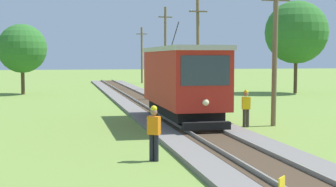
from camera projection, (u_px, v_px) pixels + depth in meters
The scene contains 9 objects.
red_tram at pixel (182, 80), 23.97m from camera, with size 2.60×8.54×4.79m.
utility_pole_near_tram at pixel (275, 53), 23.30m from camera, with size 1.40×0.35×6.85m.
utility_pole_mid at pixel (198, 49), 36.59m from camera, with size 1.40×0.60×7.66m.
utility_pole_far at pixel (165, 48), 48.37m from camera, with size 1.40×0.33×8.30m.
utility_pole_distant at pixel (142, 55), 62.94m from camera, with size 1.40×0.38×7.21m.
track_worker at pixel (154, 131), 15.48m from camera, with size 0.45×0.41×1.78m.
second_worker at pixel (246, 106), 23.13m from camera, with size 0.42×0.30×1.78m.
tree_right_near at pixel (296, 32), 44.80m from camera, with size 5.78×5.78×8.52m.
tree_left_far at pixel (22, 49), 43.51m from camera, with size 4.37×4.37×6.30m.
Camera 1 is at (-5.70, -6.86, 3.29)m, focal length 52.19 mm.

